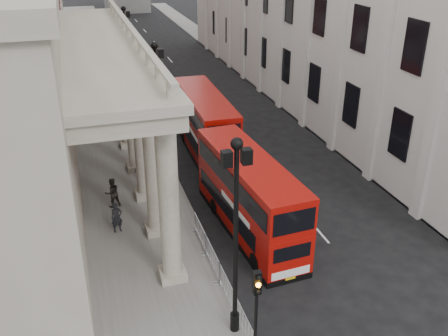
# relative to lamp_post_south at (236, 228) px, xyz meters

# --- Properties ---
(sidewalk_west) EXTENTS (6.00, 140.00, 0.12)m
(sidewalk_west) POSITION_rel_lamp_post_south_xyz_m (-2.40, 26.00, -4.85)
(sidewalk_west) COLOR slate
(sidewalk_west) RESTS_ON ground
(sidewalk_east) EXTENTS (3.00, 140.00, 0.12)m
(sidewalk_east) POSITION_rel_lamp_post_south_xyz_m (14.10, 26.00, -4.85)
(sidewalk_east) COLOR slate
(sidewalk_east) RESTS_ON ground
(kerb) EXTENTS (0.20, 140.00, 0.14)m
(kerb) POSITION_rel_lamp_post_south_xyz_m (0.55, 26.00, -4.84)
(kerb) COLOR slate
(kerb) RESTS_ON ground
(lamp_post_south) EXTENTS (1.05, 0.44, 8.32)m
(lamp_post_south) POSITION_rel_lamp_post_south_xyz_m (0.00, 0.00, 0.00)
(lamp_post_south) COLOR black
(lamp_post_south) RESTS_ON sidewalk_west
(lamp_post_mid) EXTENTS (1.05, 0.44, 8.32)m
(lamp_post_mid) POSITION_rel_lamp_post_south_xyz_m (0.00, 16.00, 0.00)
(lamp_post_mid) COLOR black
(lamp_post_mid) RESTS_ON sidewalk_west
(lamp_post_north) EXTENTS (1.05, 0.44, 8.32)m
(lamp_post_north) POSITION_rel_lamp_post_south_xyz_m (0.00, 32.00, 0.00)
(lamp_post_north) COLOR black
(lamp_post_north) RESTS_ON sidewalk_west
(traffic_light) EXTENTS (0.28, 0.33, 4.30)m
(traffic_light) POSITION_rel_lamp_post_south_xyz_m (0.10, -2.02, -1.80)
(traffic_light) COLOR black
(traffic_light) RESTS_ON sidewalk_west
(bus_near) EXTENTS (3.00, 9.85, 4.19)m
(bus_near) POSITION_rel_lamp_post_south_xyz_m (3.02, 6.93, -2.72)
(bus_near) COLOR #A10C07
(bus_near) RESTS_ON ground
(bus_far) EXTENTS (2.67, 10.07, 4.32)m
(bus_far) POSITION_rel_lamp_post_south_xyz_m (3.50, 17.48, -2.65)
(bus_far) COLOR #940B06
(bus_far) RESTS_ON ground
(pedestrian_a) EXTENTS (0.69, 0.52, 1.69)m
(pedestrian_a) POSITION_rel_lamp_post_south_xyz_m (-3.70, 8.65, -3.95)
(pedestrian_a) COLOR black
(pedestrian_a) RESTS_ON sidewalk_west
(pedestrian_b) EXTENTS (1.01, 0.87, 1.79)m
(pedestrian_b) POSITION_rel_lamp_post_south_xyz_m (-3.67, 11.37, -3.90)
(pedestrian_b) COLOR #282420
(pedestrian_b) RESTS_ON sidewalk_west
(pedestrian_c) EXTENTS (0.98, 0.79, 1.74)m
(pedestrian_c) POSITION_rel_lamp_post_south_xyz_m (-1.56, 14.29, -3.92)
(pedestrian_c) COLOR black
(pedestrian_c) RESTS_ON sidewalk_west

